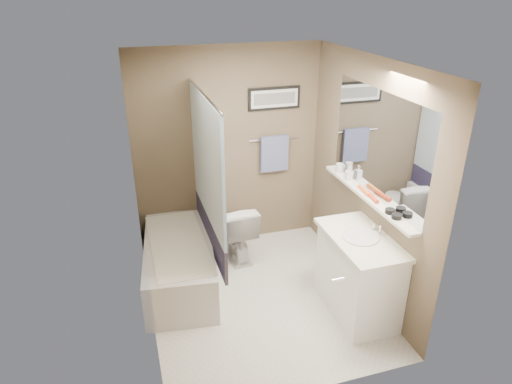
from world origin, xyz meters
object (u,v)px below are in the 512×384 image
object	(u,v)px
glass_jar	(340,168)
hair_brush_back	(364,190)
vanity	(358,276)
soap_bottle	(349,173)
candle_bowl_far	(390,211)
hair_brush_front	(373,197)
toilet	(235,230)
candle_bowl_near	(397,216)
bathtub	(180,264)

from	to	relation	value
glass_jar	hair_brush_back	bearing A→B (deg)	-90.00
vanity	soap_bottle	distance (m)	1.06
candle_bowl_far	hair_brush_front	size ratio (longest dim) A/B	0.41
vanity	soap_bottle	bearing A→B (deg)	75.89
toilet	hair_brush_back	world-z (taller)	hair_brush_back
vanity	hair_brush_front	bearing A→B (deg)	48.04
vanity	candle_bowl_near	world-z (taller)	candle_bowl_near
vanity	hair_brush_back	distance (m)	0.84
hair_brush_front	toilet	bearing A→B (deg)	133.83
soap_bottle	bathtub	bearing A→B (deg)	171.58
toilet	hair_brush_front	world-z (taller)	hair_brush_front
candle_bowl_near	hair_brush_front	bearing A→B (deg)	90.00
toilet	soap_bottle	distance (m)	1.50
vanity	soap_bottle	size ratio (longest dim) A/B	6.34
hair_brush_front	glass_jar	world-z (taller)	glass_jar
glass_jar	candle_bowl_far	bearing A→B (deg)	-90.00
toilet	soap_bottle	size ratio (longest dim) A/B	4.95
bathtub	candle_bowl_near	world-z (taller)	candle_bowl_near
toilet	soap_bottle	world-z (taller)	soap_bottle
vanity	candle_bowl_near	bearing A→B (deg)	-47.43
bathtub	candle_bowl_far	world-z (taller)	candle_bowl_far
candle_bowl_near	soap_bottle	bearing A→B (deg)	90.00
candle_bowl_far	soap_bottle	size ratio (longest dim) A/B	0.63
candle_bowl_far	toilet	bearing A→B (deg)	127.05
hair_brush_back	candle_bowl_near	bearing A→B (deg)	-90.00
vanity	candle_bowl_near	distance (m)	0.79
candle_bowl_near	candle_bowl_far	size ratio (longest dim) A/B	1.00
candle_bowl_near	vanity	bearing A→B (deg)	131.65
vanity	hair_brush_front	distance (m)	0.79
hair_brush_front	vanity	bearing A→B (deg)	-132.88
candle_bowl_far	hair_brush_front	distance (m)	0.30
hair_brush_front	soap_bottle	size ratio (longest dim) A/B	1.55
vanity	toilet	bearing A→B (deg)	124.92
hair_brush_back	soap_bottle	size ratio (longest dim) A/B	1.55
toilet	vanity	world-z (taller)	vanity
bathtub	hair_brush_back	world-z (taller)	hair_brush_back
vanity	hair_brush_back	bearing A→B (deg)	63.60
toilet	vanity	distance (m)	1.59
bathtub	hair_brush_back	size ratio (longest dim) A/B	6.82
vanity	hair_brush_back	world-z (taller)	hair_brush_back
toilet	candle_bowl_near	bearing A→B (deg)	121.86
bathtub	vanity	world-z (taller)	vanity
toilet	candle_bowl_far	size ratio (longest dim) A/B	7.80
hair_brush_back	soap_bottle	xyz separation A→B (m)	(0.00, 0.33, 0.05)
vanity	glass_jar	size ratio (longest dim) A/B	9.00
candle_bowl_far	bathtub	bearing A→B (deg)	149.34
soap_bottle	candle_bowl_far	bearing A→B (deg)	-90.00
bathtub	candle_bowl_near	distance (m)	2.31
glass_jar	soap_bottle	bearing A→B (deg)	-90.00
toilet	candle_bowl_near	size ratio (longest dim) A/B	7.80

